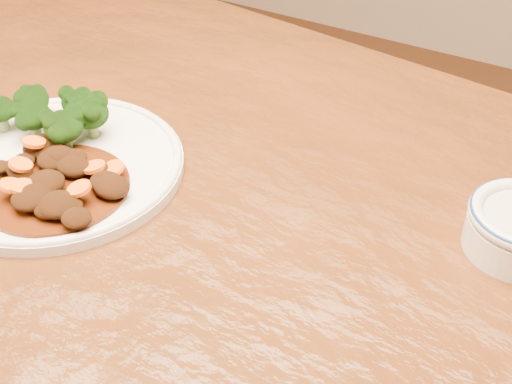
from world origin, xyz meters
The scene contains 4 objects.
dining_table centered at (0.00, 0.00, 0.67)m, with size 1.60×1.09×0.75m.
dinner_plate centered at (-0.16, -0.03, 0.76)m, with size 0.30×0.30×0.02m.
broccoli_florets centered at (-0.20, 0.01, 0.79)m, with size 0.15×0.10×0.05m.
mince_stew centered at (-0.12, -0.07, 0.78)m, with size 0.17×0.17×0.03m.
Camera 1 is at (0.39, -0.50, 1.25)m, focal length 50.00 mm.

